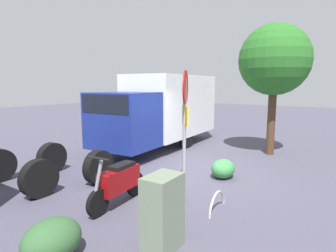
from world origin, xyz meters
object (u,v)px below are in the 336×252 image
object	(u,v)px
box_truck_near	(160,108)
stop_sign	(185,114)
street_tree	(274,61)
motorcycle	(119,182)
utility_cabinet	(163,213)
bike_rack_hoop	(217,211)

from	to	relation	value
box_truck_near	stop_sign	size ratio (longest dim) A/B	2.83
street_tree	motorcycle	bearing A→B (deg)	-13.50
utility_cabinet	motorcycle	bearing A→B (deg)	-115.94
stop_sign	bike_rack_hoop	xyz separation A→B (m)	(0.31, 0.97, -1.95)
box_truck_near	motorcycle	distance (m)	5.88
motorcycle	street_tree	xyz separation A→B (m)	(-6.51, 1.56, 2.95)
stop_sign	utility_cabinet	bearing A→B (deg)	21.62
motorcycle	utility_cabinet	size ratio (longest dim) A/B	1.49
box_truck_near	utility_cabinet	size ratio (longest dim) A/B	6.84
motorcycle	stop_sign	size ratio (longest dim) A/B	0.62
motorcycle	utility_cabinet	world-z (taller)	utility_cabinet
motorcycle	bike_rack_hoop	bearing A→B (deg)	110.59
bike_rack_hoop	utility_cabinet	bearing A→B (deg)	-5.16
street_tree	bike_rack_hoop	size ratio (longest dim) A/B	5.63
street_tree	utility_cabinet	distance (m)	7.90
street_tree	bike_rack_hoop	xyz separation A→B (m)	(5.61, 0.35, -3.47)
box_truck_near	stop_sign	world-z (taller)	box_truck_near
box_truck_near	motorcycle	xyz separation A→B (m)	(5.17, 2.56, -1.13)
box_truck_near	utility_cabinet	xyz separation A→B (m)	(6.02, 4.31, -1.04)
box_truck_near	motorcycle	bearing A→B (deg)	23.46
motorcycle	stop_sign	world-z (taller)	stop_sign
bike_rack_hoop	motorcycle	bearing A→B (deg)	-64.87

